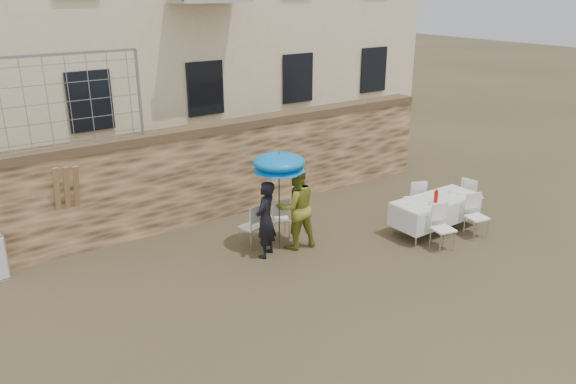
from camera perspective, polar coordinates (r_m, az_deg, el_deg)
ground at (r=9.84m, az=5.57°, el=-11.83°), size 80.00×80.00×0.00m
stone_wall at (r=13.20m, az=-8.43°, el=1.88°), size 13.00×0.50×2.20m
chain_link_fence at (r=11.73m, az=-22.24°, el=8.40°), size 3.20×0.06×1.80m
man_suit at (r=11.26m, az=-2.29°, el=-2.80°), size 0.70×0.64×1.60m
woman_dress at (r=11.61m, az=0.81°, el=-1.51°), size 0.99×0.83×1.81m
umbrella at (r=11.18m, az=-0.92°, el=2.74°), size 1.10×1.10×1.96m
couple_chair_left at (r=11.82m, az=-3.72°, el=-3.38°), size 0.56×0.56×0.96m
couple_chair_right at (r=12.16m, az=-0.91°, el=-2.63°), size 0.61×0.61×0.96m
banquet_table at (r=12.88m, az=14.81°, el=-0.81°), size 2.10×0.85×0.78m
soda_bottle at (r=12.58m, az=14.80°, el=-0.46°), size 0.09×0.09×0.26m
table_chair_front_left at (r=12.10m, az=15.52°, el=-3.55°), size 0.57×0.57×0.96m
table_chair_front_right at (r=12.92m, az=18.67°, el=-2.35°), size 0.57×0.57×0.96m
table_chair_back at (r=13.59m, az=12.74°, el=-0.63°), size 0.63×0.63×0.96m
table_chair_side at (r=14.06m, az=18.15°, el=-0.45°), size 0.54×0.54×0.96m
wood_planks at (r=12.07m, az=-20.88°, el=-1.56°), size 0.70×0.20×2.00m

